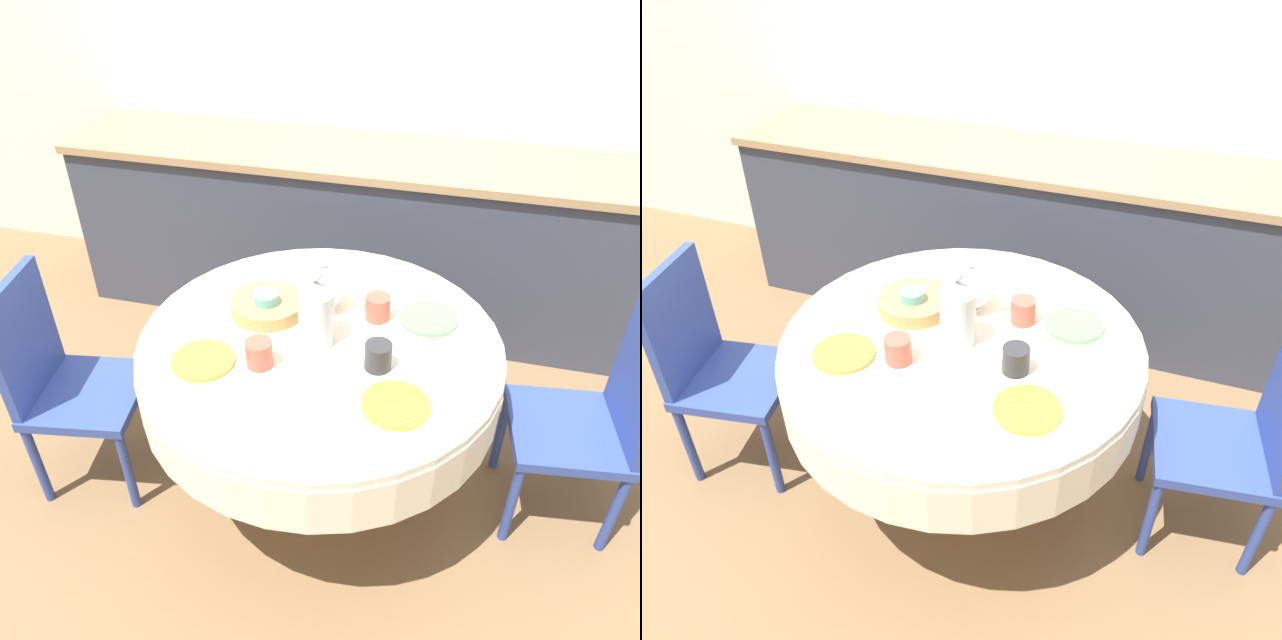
% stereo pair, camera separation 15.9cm
% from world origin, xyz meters
% --- Properties ---
extents(ground_plane, '(12.00, 12.00, 0.00)m').
position_xyz_m(ground_plane, '(0.00, 0.00, 0.00)').
color(ground_plane, brown).
extents(wall_back, '(7.00, 0.05, 2.60)m').
position_xyz_m(wall_back, '(0.00, 1.62, 1.30)').
color(wall_back, silver).
rests_on(wall_back, ground_plane).
extents(kitchen_counter, '(3.24, 0.64, 0.92)m').
position_xyz_m(kitchen_counter, '(0.00, 1.29, 0.46)').
color(kitchen_counter, '#383D4C').
rests_on(kitchen_counter, ground_plane).
extents(dining_table, '(1.25, 1.25, 0.74)m').
position_xyz_m(dining_table, '(0.00, 0.00, 0.62)').
color(dining_table, tan).
rests_on(dining_table, ground_plane).
extents(chair_left, '(0.45, 0.45, 0.91)m').
position_xyz_m(chair_left, '(0.96, 0.12, 0.50)').
color(chair_left, '#2D428E').
rests_on(chair_left, ground_plane).
extents(chair_right, '(0.46, 0.46, 0.91)m').
position_xyz_m(chair_right, '(-0.96, -0.16, 0.50)').
color(chair_right, '#2D428E').
rests_on(chair_right, ground_plane).
extents(plate_near_left, '(0.21, 0.21, 0.01)m').
position_xyz_m(plate_near_left, '(-0.34, -0.21, 0.75)').
color(plate_near_left, orange).
rests_on(plate_near_left, dining_table).
extents(cup_near_left, '(0.09, 0.09, 0.09)m').
position_xyz_m(cup_near_left, '(-0.16, -0.18, 0.79)').
color(cup_near_left, '#CC4C3D').
rests_on(cup_near_left, dining_table).
extents(plate_near_right, '(0.21, 0.21, 0.01)m').
position_xyz_m(plate_near_right, '(0.30, -0.26, 0.75)').
color(plate_near_right, yellow).
rests_on(plate_near_right, dining_table).
extents(cup_near_right, '(0.09, 0.09, 0.09)m').
position_xyz_m(cup_near_right, '(0.22, -0.10, 0.79)').
color(cup_near_right, '#28282D').
rests_on(cup_near_right, dining_table).
extents(plate_far_left, '(0.21, 0.21, 0.01)m').
position_xyz_m(plate_far_left, '(-0.30, 0.26, 0.75)').
color(plate_far_left, '#60BCB7').
rests_on(plate_far_left, dining_table).
extents(cup_far_left, '(0.09, 0.09, 0.09)m').
position_xyz_m(cup_far_left, '(-0.22, 0.09, 0.79)').
color(cup_far_left, '#5BA39E').
rests_on(cup_far_left, dining_table).
extents(plate_far_right, '(0.21, 0.21, 0.01)m').
position_xyz_m(plate_far_right, '(0.35, 0.20, 0.75)').
color(plate_far_right, '#5BA85B').
rests_on(plate_far_right, dining_table).
extents(cup_far_right, '(0.09, 0.09, 0.09)m').
position_xyz_m(cup_far_right, '(0.17, 0.17, 0.79)').
color(cup_far_right, '#CC4C3D').
rests_on(cup_far_right, dining_table).
extents(coffee_carafe, '(0.12, 0.12, 0.28)m').
position_xyz_m(coffee_carafe, '(-0.01, -0.01, 0.86)').
color(coffee_carafe, '#B2B2B7').
rests_on(coffee_carafe, dining_table).
extents(teapot, '(0.22, 0.16, 0.21)m').
position_xyz_m(teapot, '(-0.03, 0.18, 0.84)').
color(teapot, white).
rests_on(teapot, dining_table).
extents(bread_basket, '(0.27, 0.27, 0.05)m').
position_xyz_m(bread_basket, '(-0.22, 0.11, 0.77)').
color(bread_basket, '#AD844C').
rests_on(bread_basket, dining_table).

